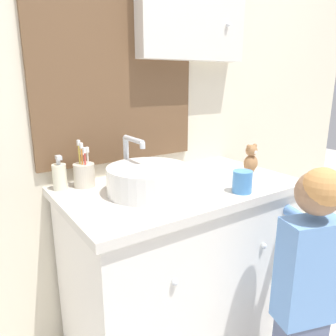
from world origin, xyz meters
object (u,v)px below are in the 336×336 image
sink_basin (148,179)px  soap_dispenser (60,176)px  drinking_cup (242,182)px  child_figure (307,276)px  teddy_bear (251,159)px  toothbrush_holder (84,174)px

sink_basin → soap_dispenser: size_ratio=2.63×
drinking_cup → child_figure: bearing=-74.0°
sink_basin → drinking_cup: bearing=-34.0°
sink_basin → drinking_cup: 0.37m
child_figure → drinking_cup: (-0.08, 0.27, 0.31)m
child_figure → teddy_bear: size_ratio=7.18×
sink_basin → toothbrush_holder: size_ratio=1.92×
teddy_bear → drinking_cup: (-0.26, -0.19, -0.02)m
sink_basin → teddy_bear: 0.57m
sink_basin → soap_dispenser: 0.36m
teddy_bear → child_figure: bearing=-111.1°
soap_dispenser → toothbrush_holder: bearing=-9.4°
sink_basin → child_figure: 0.70m
child_figure → teddy_bear: bearing=68.9°
soap_dispenser → child_figure: (0.67, -0.71, -0.32)m
soap_dispenser → sink_basin: bearing=-39.0°
sink_basin → toothbrush_holder: sink_basin is taller
soap_dispenser → drinking_cup: bearing=-36.5°
toothbrush_holder → teddy_bear: toothbrush_holder is taller
toothbrush_holder → sink_basin: bearing=-49.0°
sink_basin → soap_dispenser: sink_basin is taller
toothbrush_holder → drinking_cup: bearing=-40.4°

